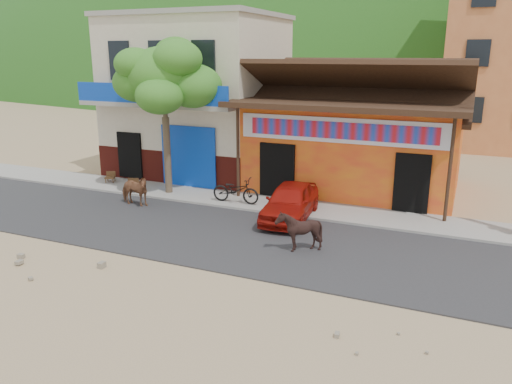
{
  "coord_description": "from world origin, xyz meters",
  "views": [
    {
      "loc": [
        6.27,
        -10.54,
        5.54
      ],
      "look_at": [
        0.42,
        3.0,
        1.4
      ],
      "focal_mm": 35.0,
      "sensor_mm": 36.0,
      "label": 1
    }
  ],
  "objects_px": {
    "cow_tan": "(134,190)",
    "red_car": "(290,201)",
    "cow_dark": "(299,231)",
    "scooter": "(236,190)",
    "tree": "(166,117)",
    "cafe_chair_right": "(132,180)",
    "cafe_chair_left": "(110,173)"
  },
  "relations": [
    {
      "from": "cafe_chair_left",
      "to": "tree",
      "type": "bearing_deg",
      "value": -30.38
    },
    {
      "from": "cow_dark",
      "to": "scooter",
      "type": "relative_size",
      "value": 0.66
    },
    {
      "from": "cow_tan",
      "to": "cow_dark",
      "type": "xyz_separation_m",
      "value": [
        7.01,
        -1.76,
        0.02
      ]
    },
    {
      "from": "tree",
      "to": "cow_dark",
      "type": "bearing_deg",
      "value": -28.24
    },
    {
      "from": "cow_tan",
      "to": "red_car",
      "type": "height_order",
      "value": "red_car"
    },
    {
      "from": "red_car",
      "to": "scooter",
      "type": "distance_m",
      "value": 2.53
    },
    {
      "from": "tree",
      "to": "scooter",
      "type": "distance_m",
      "value": 4.0
    },
    {
      "from": "cow_tan",
      "to": "scooter",
      "type": "height_order",
      "value": "cow_tan"
    },
    {
      "from": "tree",
      "to": "cow_dark",
      "type": "relative_size",
      "value": 4.98
    },
    {
      "from": "cafe_chair_left",
      "to": "red_car",
      "type": "bearing_deg",
      "value": -32.96
    },
    {
      "from": "cow_dark",
      "to": "cafe_chair_right",
      "type": "bearing_deg",
      "value": -101.73
    },
    {
      "from": "red_car",
      "to": "cafe_chair_right",
      "type": "distance_m",
      "value": 6.93
    },
    {
      "from": "scooter",
      "to": "tree",
      "type": "bearing_deg",
      "value": 83.48
    },
    {
      "from": "red_car",
      "to": "scooter",
      "type": "relative_size",
      "value": 1.98
    },
    {
      "from": "tree",
      "to": "red_car",
      "type": "relative_size",
      "value": 1.65
    },
    {
      "from": "cafe_chair_left",
      "to": "cafe_chair_right",
      "type": "height_order",
      "value": "cafe_chair_right"
    },
    {
      "from": "tree",
      "to": "cafe_chair_right",
      "type": "relative_size",
      "value": 6.28
    },
    {
      "from": "cow_dark",
      "to": "red_car",
      "type": "distance_m",
      "value": 2.85
    },
    {
      "from": "cow_tan",
      "to": "cafe_chair_right",
      "type": "distance_m",
      "value": 1.72
    },
    {
      "from": "scooter",
      "to": "cow_tan",
      "type": "bearing_deg",
      "value": 112.96
    },
    {
      "from": "cow_tan",
      "to": "cafe_chair_left",
      "type": "xyz_separation_m",
      "value": [
        -2.9,
        2.18,
        -0.08
      ]
    },
    {
      "from": "cow_tan",
      "to": "cow_dark",
      "type": "distance_m",
      "value": 7.23
    },
    {
      "from": "cow_tan",
      "to": "red_car",
      "type": "xyz_separation_m",
      "value": [
        5.83,
        0.83,
        0.04
      ]
    },
    {
      "from": "cow_tan",
      "to": "scooter",
      "type": "distance_m",
      "value": 3.76
    },
    {
      "from": "scooter",
      "to": "cafe_chair_left",
      "type": "xyz_separation_m",
      "value": [
        -6.31,
        0.6,
        -0.06
      ]
    },
    {
      "from": "cow_dark",
      "to": "cafe_chair_right",
      "type": "relative_size",
      "value": 1.26
    },
    {
      "from": "cow_dark",
      "to": "scooter",
      "type": "xyz_separation_m",
      "value": [
        -3.59,
        3.34,
        -0.04
      ]
    },
    {
      "from": "tree",
      "to": "red_car",
      "type": "distance_m",
      "value": 6.12
    },
    {
      "from": "scooter",
      "to": "cafe_chair_right",
      "type": "bearing_deg",
      "value": 91.3
    },
    {
      "from": "cow_tan",
      "to": "cafe_chair_left",
      "type": "relative_size",
      "value": 1.65
    },
    {
      "from": "red_car",
      "to": "scooter",
      "type": "height_order",
      "value": "red_car"
    },
    {
      "from": "cow_dark",
      "to": "cow_tan",
      "type": "bearing_deg",
      "value": -94.94
    }
  ]
}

